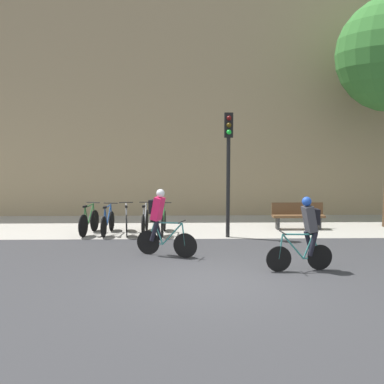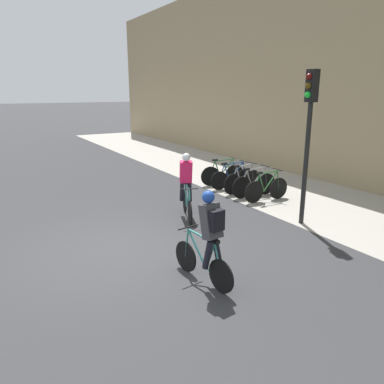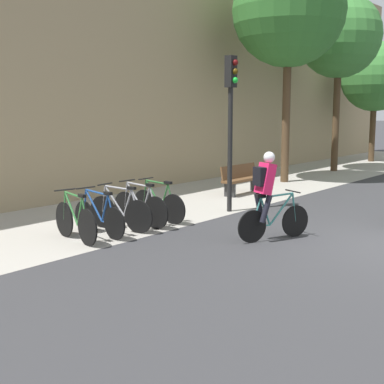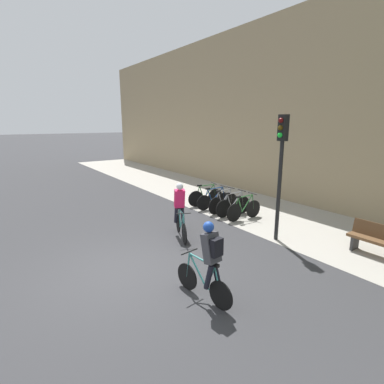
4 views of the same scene
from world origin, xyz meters
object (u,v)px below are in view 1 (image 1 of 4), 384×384
object	(u,v)px
parked_bike_2	(126,221)
parked_bike_3	(145,221)
cyclist_pink	(160,220)
parked_bike_1	(108,222)
bench	(298,215)
parked_bike_0	(89,221)
cyclist_grey	(307,231)
parked_bike_4	(164,221)
traffic_light_pole	(228,152)

from	to	relation	value
parked_bike_2	parked_bike_3	bearing A→B (deg)	-0.01
cyclist_pink	parked_bike_3	size ratio (longest dim) A/B	1.03
parked_bike_1	parked_bike_3	distance (m)	1.20
cyclist_pink	parked_bike_3	distance (m)	3.00
parked_bike_3	bench	xyz separation A→B (m)	(5.15, 0.76, 0.06)
parked_bike_0	bench	world-z (taller)	parked_bike_0
cyclist_grey	parked_bike_0	bearing A→B (deg)	143.14
parked_bike_3	parked_bike_4	world-z (taller)	parked_bike_3
parked_bike_2	parked_bike_4	xyz separation A→B (m)	(1.20, -0.00, -0.01)
cyclist_grey	parked_bike_3	distance (m)	6.04
parked_bike_1	parked_bike_2	size ratio (longest dim) A/B	1.01
cyclist_grey	bench	world-z (taller)	cyclist_grey
cyclist_pink	parked_bike_1	distance (m)	3.45
parked_bike_3	parked_bike_2	bearing A→B (deg)	179.99
cyclist_pink	cyclist_grey	bearing A→B (deg)	-23.67
parked_bike_1	parked_bike_0	bearing A→B (deg)	179.82
parked_bike_1	parked_bike_4	bearing A→B (deg)	0.04
parked_bike_0	bench	distance (m)	6.98
cyclist_pink	parked_bike_4	world-z (taller)	cyclist_pink
traffic_light_pole	cyclist_grey	bearing A→B (deg)	-69.07
bench	cyclist_grey	bearing A→B (deg)	-101.56
parked_bike_4	parked_bike_2	bearing A→B (deg)	179.99
parked_bike_2	parked_bike_4	size ratio (longest dim) A/B	1.01
parked_bike_0	parked_bike_1	bearing A→B (deg)	-0.18
cyclist_pink	parked_bike_1	xyz separation A→B (m)	(-1.81, 2.89, -0.55)
parked_bike_4	bench	distance (m)	4.61
traffic_light_pole	parked_bike_0	bearing A→B (deg)	172.56
parked_bike_4	traffic_light_pole	distance (m)	3.08
cyclist_grey	bench	bearing A→B (deg)	78.44
parked_bike_1	bench	world-z (taller)	parked_bike_1
traffic_light_pole	bench	distance (m)	3.60
parked_bike_1	parked_bike_3	size ratio (longest dim) A/B	0.99
parked_bike_0	parked_bike_4	xyz separation A→B (m)	(2.40, -0.00, -0.01)
parked_bike_1	cyclist_grey	bearing A→B (deg)	-39.85
parked_bike_3	parked_bike_4	bearing A→B (deg)	-0.00
parked_bike_3	traffic_light_pole	size ratio (longest dim) A/B	0.44
cyclist_pink	parked_bike_4	distance (m)	2.94
cyclist_grey	parked_bike_3	xyz separation A→B (m)	(-4.09, 4.41, -0.53)
parked_bike_2	parked_bike_1	bearing A→B (deg)	-179.86
parked_bike_1	parked_bike_4	size ratio (longest dim) A/B	1.02
traffic_light_pole	parked_bike_2	bearing A→B (deg)	169.84
parked_bike_0	traffic_light_pole	size ratio (longest dim) A/B	0.43
parked_bike_1	parked_bike_2	distance (m)	0.60
parked_bike_2	traffic_light_pole	world-z (taller)	traffic_light_pole
cyclist_grey	parked_bike_2	distance (m)	6.46
parked_bike_1	parked_bike_4	xyz separation A→B (m)	(1.80, 0.00, 0.01)
parked_bike_4	bench	world-z (taller)	parked_bike_4
parked_bike_0	traffic_light_pole	xyz separation A→B (m)	(4.42, -0.58, 2.24)
cyclist_pink	cyclist_grey	distance (m)	3.79
parked_bike_4	traffic_light_pole	world-z (taller)	traffic_light_pole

